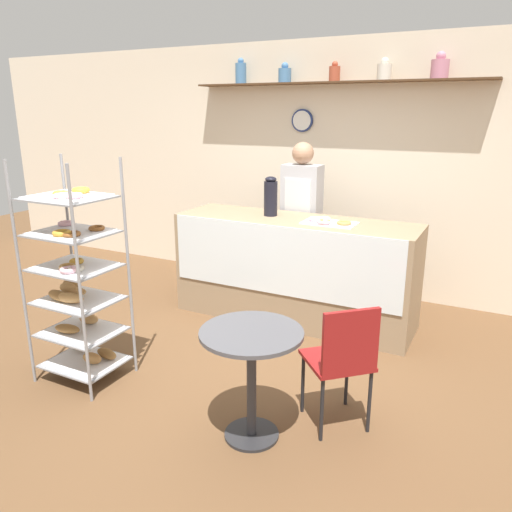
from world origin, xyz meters
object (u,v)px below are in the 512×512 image
Objects in this scene: person_worker at (301,216)px; cafe_chair at (343,355)px; coffee_carafe at (271,197)px; pastry_rack at (76,284)px; cafe_table at (251,359)px; donut_tray_counter at (327,222)px.

person_worker is 2.34m from cafe_chair.
coffee_carafe is (-1.25, 1.56, 0.66)m from cafe_chair.
person_worker reaches higher than pastry_rack.
cafe_table is at bearing -74.67° from person_worker.
person_worker is at bearing 69.60° from pastry_rack.
donut_tray_counter is (-0.16, 1.78, 0.48)m from cafe_table.
pastry_rack is at bearing -35.60° from cafe_chair.
cafe_table is at bearing -84.75° from donut_tray_counter.
cafe_table is at bearing -2.63° from pastry_rack.
person_worker reaches higher than coffee_carafe.
cafe_chair is 2.28× the size of coffee_carafe.
cafe_table is 0.84× the size of cafe_chair.
cafe_chair is at bearing -66.49° from donut_tray_counter.
cafe_chair is 1.66m from donut_tray_counter.
person_worker reaches higher than cafe_table.
person_worker is at bearing 73.63° from coffee_carafe.
person_worker reaches higher than cafe_chair.
cafe_chair is (1.95, 0.25, -0.23)m from pastry_rack.
donut_tray_counter is (0.48, -0.56, 0.09)m from person_worker.
cafe_chair is at bearing -51.34° from coffee_carafe.
donut_tray_counter reaches higher than cafe_chair.
cafe_table is 2.13m from coffee_carafe.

